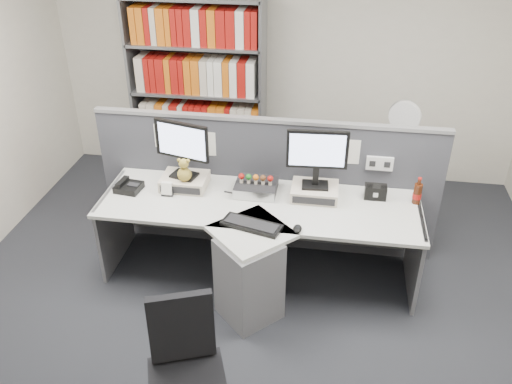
% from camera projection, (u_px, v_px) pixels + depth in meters
% --- Properties ---
extents(ground, '(5.50, 5.50, 0.00)m').
position_uv_depth(ground, '(243.00, 341.00, 4.02)').
color(ground, '#2A2C32').
rests_on(ground, ground).
extents(room_shell, '(5.04, 5.54, 2.72)m').
position_uv_depth(room_shell, '(239.00, 120.00, 3.10)').
color(room_shell, beige).
rests_on(room_shell, ground).
extents(partition, '(3.00, 0.08, 1.27)m').
position_uv_depth(partition, '(267.00, 184.00, 4.74)').
color(partition, '#404149').
rests_on(partition, ground).
extents(desk, '(2.60, 1.20, 0.72)m').
position_uv_depth(desk, '(255.00, 245.00, 4.29)').
color(desk, silver).
rests_on(desk, ground).
extents(monitor_riser_left, '(0.38, 0.31, 0.10)m').
position_uv_depth(monitor_riser_left, '(185.00, 181.00, 4.54)').
color(monitor_riser_left, beige).
rests_on(monitor_riser_left, desk).
extents(monitor_riser_right, '(0.38, 0.31, 0.10)m').
position_uv_depth(monitor_riser_right, '(315.00, 192.00, 4.39)').
color(monitor_riser_right, beige).
rests_on(monitor_riser_right, desk).
extents(monitor_left, '(0.47, 0.20, 0.49)m').
position_uv_depth(monitor_left, '(182.00, 145.00, 4.36)').
color(monitor_left, black).
rests_on(monitor_left, monitor_riser_left).
extents(monitor_right, '(0.49, 0.17, 0.49)m').
position_uv_depth(monitor_right, '(317.00, 154.00, 4.22)').
color(monitor_right, black).
rests_on(monitor_right, monitor_riser_right).
extents(desktop_pc, '(0.34, 0.31, 0.09)m').
position_uv_depth(desktop_pc, '(256.00, 187.00, 4.46)').
color(desktop_pc, black).
rests_on(desktop_pc, desk).
extents(figurines, '(0.29, 0.05, 0.09)m').
position_uv_depth(figurines, '(256.00, 178.00, 4.40)').
color(figurines, beige).
rests_on(figurines, desktop_pc).
extents(keyboard, '(0.49, 0.29, 0.03)m').
position_uv_depth(keyboard, '(252.00, 225.00, 4.04)').
color(keyboard, black).
rests_on(keyboard, desk).
extents(mouse, '(0.07, 0.11, 0.04)m').
position_uv_depth(mouse, '(297.00, 229.00, 3.99)').
color(mouse, black).
rests_on(mouse, desk).
extents(desk_phone, '(0.23, 0.21, 0.09)m').
position_uv_depth(desk_phone, '(128.00, 187.00, 4.50)').
color(desk_phone, black).
rests_on(desk_phone, desk).
extents(desk_calendar, '(0.10, 0.07, 0.12)m').
position_uv_depth(desk_calendar, '(167.00, 190.00, 4.42)').
color(desk_calendar, black).
rests_on(desk_calendar, desk).
extents(plush_toy, '(0.12, 0.12, 0.20)m').
position_uv_depth(plush_toy, '(184.00, 171.00, 4.40)').
color(plush_toy, olive).
rests_on(plush_toy, monitor_riser_left).
extents(speaker, '(0.18, 0.10, 0.12)m').
position_uv_depth(speaker, '(375.00, 192.00, 4.37)').
color(speaker, black).
rests_on(speaker, desk).
extents(cola_bottle, '(0.07, 0.07, 0.23)m').
position_uv_depth(cola_bottle, '(417.00, 194.00, 4.30)').
color(cola_bottle, '#3F190A').
rests_on(cola_bottle, desk).
extents(shelving_unit, '(1.41, 0.40, 2.00)m').
position_uv_depth(shelving_unit, '(198.00, 95.00, 5.71)').
color(shelving_unit, slate).
rests_on(shelving_unit, ground).
extents(filing_cabinet, '(0.45, 0.61, 0.70)m').
position_uv_depth(filing_cabinet, '(395.00, 182.00, 5.37)').
color(filing_cabinet, slate).
rests_on(filing_cabinet, ground).
extents(desk_fan, '(0.30, 0.19, 0.51)m').
position_uv_depth(desk_fan, '(404.00, 120.00, 5.03)').
color(desk_fan, white).
rests_on(desk_fan, filing_cabinet).
extents(office_chair, '(0.62, 0.61, 0.94)m').
position_uv_depth(office_chair, '(186.00, 370.00, 3.16)').
color(office_chair, silver).
rests_on(office_chair, ground).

